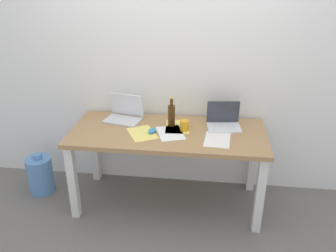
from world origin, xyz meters
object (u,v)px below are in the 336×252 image
object	(u,v)px
computer_mouse	(152,131)
coffee_mug	(184,126)
desk	(168,141)
laptop_right	(224,122)
beer_bottle	(171,115)
water_cooler_jug	(40,175)
laptop_left	(124,115)

from	to	relation	value
computer_mouse	coffee_mug	world-z (taller)	coffee_mug
desk	coffee_mug	distance (m)	0.21
desk	laptop_right	bearing A→B (deg)	16.95
laptop_right	coffee_mug	world-z (taller)	laptop_right
desk	beer_bottle	xyz separation A→B (m)	(0.02, 0.12, 0.21)
laptop_right	beer_bottle	size ratio (longest dim) A/B	1.16
computer_mouse	coffee_mug	size ratio (longest dim) A/B	1.05
beer_bottle	coffee_mug	distance (m)	0.16
desk	laptop_right	distance (m)	0.53
laptop_right	coffee_mug	size ratio (longest dim) A/B	3.33
laptop_right	computer_mouse	size ratio (longest dim) A/B	3.16
coffee_mug	water_cooler_jug	distance (m)	1.55
desk	laptop_left	distance (m)	0.51
computer_mouse	laptop_right	bearing A→B (deg)	36.97
laptop_left	computer_mouse	world-z (taller)	laptop_left
laptop_left	water_cooler_jug	distance (m)	1.06
laptop_right	water_cooler_jug	size ratio (longest dim) A/B	0.76
desk	computer_mouse	bearing A→B (deg)	-161.45
desk	water_cooler_jug	world-z (taller)	desk
water_cooler_jug	beer_bottle	bearing A→B (deg)	4.15
laptop_left	laptop_right	bearing A→B (deg)	-3.11
beer_bottle	computer_mouse	size ratio (longest dim) A/B	2.72
laptop_left	beer_bottle	distance (m)	0.47
coffee_mug	laptop_left	bearing A→B (deg)	163.95
beer_bottle	laptop_left	bearing A→B (deg)	170.16
desk	laptop_left	bearing A→B (deg)	155.74
coffee_mug	beer_bottle	bearing A→B (deg)	144.85
beer_bottle	water_cooler_jug	xyz separation A→B (m)	(-1.30, -0.09, -0.67)
laptop_right	water_cooler_jug	bearing A→B (deg)	-176.02
computer_mouse	water_cooler_jug	xyz separation A→B (m)	(-1.15, 0.07, -0.58)
laptop_left	water_cooler_jug	xyz separation A→B (m)	(-0.84, -0.17, -0.62)
laptop_right	beer_bottle	distance (m)	0.47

